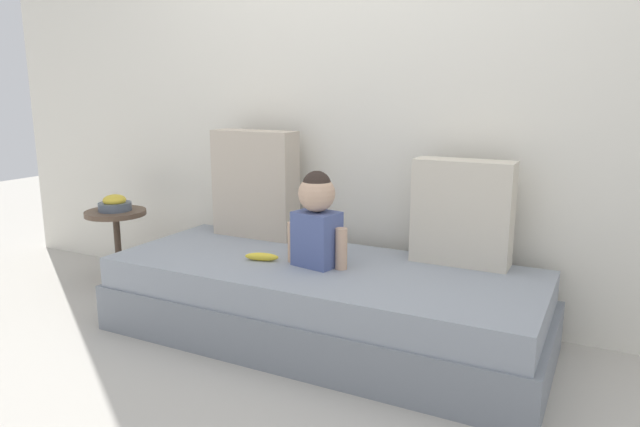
{
  "coord_description": "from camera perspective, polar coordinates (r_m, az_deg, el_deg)",
  "views": [
    {
      "loc": [
        1.22,
        -2.38,
        1.21
      ],
      "look_at": [
        -0.01,
        0.0,
        0.63
      ],
      "focal_mm": 32.51,
      "sensor_mm": 36.0,
      "label": 1
    }
  ],
  "objects": [
    {
      "name": "ground_plane",
      "position": [
        2.93,
        0.13,
        -12.16
      ],
      "size": [
        12.0,
        12.0,
        0.0
      ],
      "primitive_type": "plane",
      "color": "#B2ADA3"
    },
    {
      "name": "back_wall",
      "position": [
        3.17,
        4.85,
        13.64
      ],
      "size": [
        5.33,
        0.1,
        2.58
      ],
      "primitive_type": "cube",
      "color": "silver",
      "rests_on": "ground"
    },
    {
      "name": "couch",
      "position": [
        2.86,
        0.13,
        -8.73
      ],
      "size": [
        2.13,
        0.85,
        0.38
      ],
      "color": "gray",
      "rests_on": "ground"
    },
    {
      "name": "throw_pillow_left",
      "position": [
        3.29,
        -6.39,
        2.91
      ],
      "size": [
        0.49,
        0.16,
        0.6
      ],
      "primitive_type": "cube",
      "color": "#C1B29E",
      "rests_on": "couch"
    },
    {
      "name": "throw_pillow_right",
      "position": [
        2.83,
        13.82,
        0.09
      ],
      "size": [
        0.46,
        0.16,
        0.5
      ],
      "primitive_type": "cube",
      "color": "beige",
      "rests_on": "couch"
    },
    {
      "name": "toddler",
      "position": [
        2.72,
        -0.32,
        -0.39
      ],
      "size": [
        0.31,
        0.19,
        0.46
      ],
      "color": "#4C5B93",
      "rests_on": "couch"
    },
    {
      "name": "banana",
      "position": [
        2.86,
        -5.76,
        -4.25
      ],
      "size": [
        0.18,
        0.09,
        0.04
      ],
      "primitive_type": "ellipsoid",
      "rotation": [
        0.0,
        0.0,
        0.3
      ],
      "color": "yellow",
      "rests_on": "couch"
    },
    {
      "name": "side_table",
      "position": [
        3.78,
        -19.39,
        -1.39
      ],
      "size": [
        0.36,
        0.36,
        0.48
      ],
      "color": "brown",
      "rests_on": "ground"
    },
    {
      "name": "fruit_bowl",
      "position": [
        3.75,
        -19.55,
        0.89
      ],
      "size": [
        0.2,
        0.2,
        0.1
      ],
      "color": "#4C5666",
      "rests_on": "side_table"
    }
  ]
}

